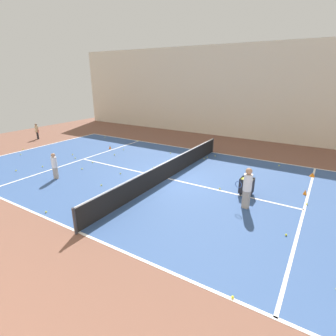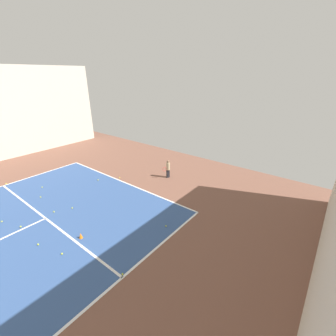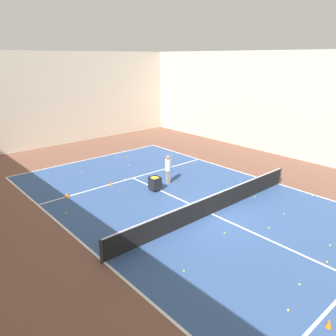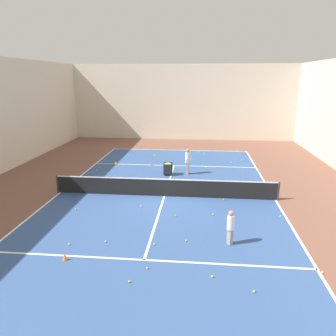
{
  "view_description": "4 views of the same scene",
  "coord_description": "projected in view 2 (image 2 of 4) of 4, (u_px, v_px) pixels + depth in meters",
  "views": [
    {
      "loc": [
        10.47,
        6.48,
        4.93
      ],
      "look_at": [
        0.0,
        0.0,
        0.57
      ],
      "focal_mm": 28.0,
      "sensor_mm": 36.0,
      "label": 1
    },
    {
      "loc": [
        -10.47,
        -2.69,
        6.63
      ],
      "look_at": [
        -1.84,
        -13.71,
        0.7
      ],
      "focal_mm": 24.0,
      "sensor_mm": 36.0,
      "label": 2
    },
    {
      "loc": [
        -10.44,
        -8.85,
        6.87
      ],
      "look_at": [
        1.03,
        4.22,
        0.92
      ],
      "focal_mm": 35.0,
      "sensor_mm": 36.0,
      "label": 3
    },
    {
      "loc": [
        1.79,
        -15.95,
        5.96
      ],
      "look_at": [
        -0.2,
        3.89,
        0.46
      ],
      "focal_mm": 35.0,
      "sensor_mm": 36.0,
      "label": 4
    }
  ],
  "objects": [
    {
      "name": "tennis_ball_11",
      "position": [
        21.0,
        227.0,
        10.44
      ],
      "size": [
        0.07,
        0.07,
        0.07
      ],
      "primitive_type": "sphere",
      "color": "yellow",
      "rests_on": "ground"
    },
    {
      "name": "tennis_ball_4",
      "position": [
        6.0,
        184.0,
        14.48
      ],
      "size": [
        0.07,
        0.07,
        0.07
      ],
      "primitive_type": "sphere",
      "color": "yellow",
      "rests_on": "ground"
    },
    {
      "name": "training_cone_1",
      "position": [
        81.0,
        236.0,
        9.73
      ],
      "size": [
        0.16,
        0.16,
        0.26
      ],
      "primitive_type": "cone",
      "color": "orange",
      "rests_on": "ground"
    },
    {
      "name": "tennis_ball_32",
      "position": [
        122.0,
        274.0,
        7.98
      ],
      "size": [
        0.07,
        0.07,
        0.07
      ],
      "primitive_type": "sphere",
      "color": "yellow",
      "rests_on": "ground"
    },
    {
      "name": "tennis_ball_10",
      "position": [
        41.0,
        197.0,
        12.94
      ],
      "size": [
        0.07,
        0.07,
        0.07
      ],
      "primitive_type": "sphere",
      "color": "yellow",
      "rests_on": "ground"
    },
    {
      "name": "tennis_ball_1",
      "position": [
        98.0,
        180.0,
        15.01
      ],
      "size": [
        0.07,
        0.07,
        0.07
      ],
      "primitive_type": "sphere",
      "color": "yellow",
      "rests_on": "ground"
    },
    {
      "name": "tennis_ball_16",
      "position": [
        2.0,
        221.0,
        10.81
      ],
      "size": [
        0.07,
        0.07,
        0.07
      ],
      "primitive_type": "sphere",
      "color": "yellow",
      "rests_on": "ground"
    },
    {
      "name": "player_near_baseline",
      "position": [
        168.0,
        168.0,
        15.19
      ],
      "size": [
        0.33,
        0.6,
        1.27
      ],
      "rotation": [
        0.0,
        0.0,
        1.2
      ],
      "color": "black",
      "rests_on": "ground"
    },
    {
      "name": "tennis_ball_30",
      "position": [
        38.0,
        244.0,
        9.36
      ],
      "size": [
        0.07,
        0.07,
        0.07
      ],
      "primitive_type": "sphere",
      "color": "yellow",
      "rests_on": "ground"
    },
    {
      "name": "tennis_ball_15",
      "position": [
        72.0,
        208.0,
        11.88
      ],
      "size": [
        0.07,
        0.07,
        0.07
      ],
      "primitive_type": "sphere",
      "color": "yellow",
      "rests_on": "ground"
    },
    {
      "name": "tennis_ball_26",
      "position": [
        62.0,
        254.0,
        8.87
      ],
      "size": [
        0.07,
        0.07,
        0.07
      ],
      "primitive_type": "sphere",
      "color": "yellow",
      "rests_on": "ground"
    },
    {
      "name": "tennis_ball_27",
      "position": [
        120.0,
        177.0,
        15.37
      ],
      "size": [
        0.07,
        0.07,
        0.07
      ],
      "primitive_type": "sphere",
      "color": "yellow",
      "rests_on": "ground"
    },
    {
      "name": "line_baseline_near",
      "position": [
        124.0,
        182.0,
        14.78
      ],
      "size": [
        11.31,
        0.1,
        0.0
      ],
      "primitive_type": "cube",
      "color": "white",
      "rests_on": "ground"
    },
    {
      "name": "line_service_near",
      "position": [
        46.0,
        218.0,
        11.09
      ],
      "size": [
        11.31,
        0.1,
        0.0
      ],
      "primitive_type": "cube",
      "color": "white",
      "rests_on": "ground"
    },
    {
      "name": "tennis_ball_17",
      "position": [
        42.0,
        187.0,
        14.06
      ],
      "size": [
        0.07,
        0.07,
        0.07
      ],
      "primitive_type": "sphere",
      "color": "yellow",
      "rests_on": "ground"
    },
    {
      "name": "tennis_ball_33",
      "position": [
        54.0,
        212.0,
        11.57
      ],
      "size": [
        0.07,
        0.07,
        0.07
      ],
      "primitive_type": "sphere",
      "color": "yellow",
      "rests_on": "ground"
    },
    {
      "name": "tennis_ball_25",
      "position": [
        166.0,
        226.0,
        10.48
      ],
      "size": [
        0.07,
        0.07,
        0.07
      ],
      "primitive_type": "sphere",
      "color": "yellow",
      "rests_on": "ground"
    }
  ]
}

